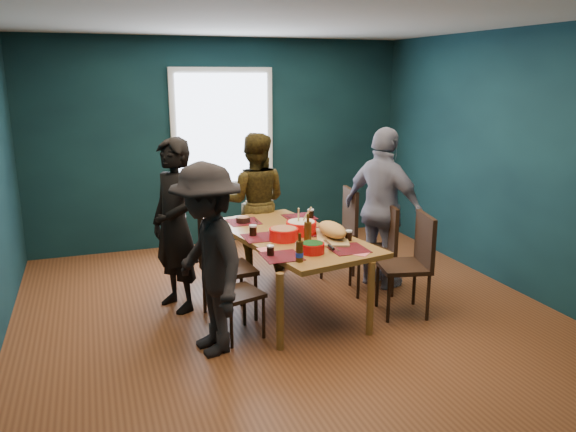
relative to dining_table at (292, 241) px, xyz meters
name	(u,v)px	position (x,y,z in m)	size (l,w,h in m)	color
room	(275,168)	(-0.12, 0.11, 0.72)	(5.01, 5.01, 2.71)	brown
dining_table	(292,241)	(0.00, 0.00, 0.00)	(1.29, 2.04, 0.72)	olive
chair_left_far	(194,245)	(-0.83, 0.71, -0.16)	(0.43, 0.43, 0.84)	black
chair_left_mid	(219,261)	(-0.75, -0.10, -0.09)	(0.48, 0.48, 0.98)	black
chair_left_near	(230,287)	(-0.76, -0.55, -0.17)	(0.46, 0.46, 0.82)	black
chair_right_far	(341,224)	(0.86, 0.70, -0.08)	(0.49, 0.49, 0.98)	black
chair_right_mid	(381,242)	(0.99, 0.02, -0.11)	(0.50, 0.50, 0.93)	black
chair_right_near	(413,257)	(1.01, -0.59, -0.09)	(0.52, 0.52, 0.97)	black
person_far_left	(175,225)	(-1.08, 0.29, 0.18)	(0.61, 0.40, 1.67)	black
person_back	(255,202)	(-0.03, 1.18, 0.15)	(0.78, 0.61, 1.60)	black
person_right	(383,209)	(1.09, 0.15, 0.20)	(1.00, 0.42, 1.71)	silver
person_near_left	(208,260)	(-0.97, -0.69, 0.14)	(1.02, 0.59, 1.58)	black
bowl_salad	(284,234)	(-0.13, -0.15, 0.13)	(0.28, 0.28, 0.12)	red
bowl_dumpling	(301,227)	(0.10, 0.01, 0.13)	(0.30, 0.30, 0.28)	red
bowl_herbs	(312,247)	(-0.03, -0.60, 0.12)	(0.21, 0.21, 0.09)	red
cutting_board	(332,231)	(0.31, -0.26, 0.14)	(0.47, 0.74, 0.16)	tan
small_bowl	(243,220)	(-0.33, 0.59, 0.10)	(0.15, 0.15, 0.06)	black
beer_bottle_a	(299,251)	(-0.21, -0.78, 0.16)	(0.07, 0.07, 0.25)	#42270B
beer_bottle_b	(308,232)	(0.05, -0.31, 0.17)	(0.07, 0.07, 0.27)	#42270B
cola_glass_a	(270,250)	(-0.40, -0.56, 0.12)	(0.07, 0.07, 0.09)	black
cola_glass_b	(349,235)	(0.44, -0.36, 0.12)	(0.07, 0.07, 0.10)	black
cola_glass_c	(311,213)	(0.42, 0.54, 0.12)	(0.07, 0.07, 0.10)	black
cola_glass_d	(253,230)	(-0.37, 0.08, 0.13)	(0.08, 0.08, 0.11)	black
napkin_a	(323,230)	(0.35, 0.06, 0.07)	(0.12, 0.12, 0.00)	#FD6A74
napkin_b	(265,249)	(-0.39, -0.37, 0.07)	(0.12, 0.12, 0.00)	#FD6A74
napkin_c	(360,253)	(0.36, -0.75, 0.07)	(0.16, 0.16, 0.00)	#FD6A74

